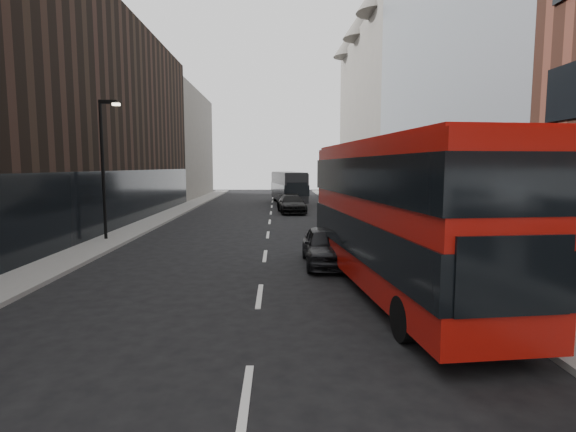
{
  "coord_description": "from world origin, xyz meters",
  "views": [
    {
      "loc": [
        0.54,
        -5.06,
        3.85
      ],
      "look_at": [
        0.83,
        7.12,
        2.5
      ],
      "focal_mm": 28.0,
      "sensor_mm": 36.0,
      "label": 1
    }
  ],
  "objects": [
    {
      "name": "sidewalk_right",
      "position": [
        7.5,
        25.0,
        0.07
      ],
      "size": [
        3.0,
        80.0,
        0.15
      ],
      "primitive_type": "cube",
      "color": "slate",
      "rests_on": "ground"
    },
    {
      "name": "street_lamp",
      "position": [
        -8.22,
        18.0,
        4.18
      ],
      "size": [
        1.06,
        0.22,
        7.0
      ],
      "color": "black",
      "rests_on": "sidewalk_left"
    },
    {
      "name": "sidewalk_left",
      "position": [
        -8.0,
        25.0,
        0.07
      ],
      "size": [
        2.0,
        80.0,
        0.15
      ],
      "primitive_type": "cube",
      "color": "slate",
      "rests_on": "ground"
    },
    {
      "name": "building_modern_block",
      "position": [
        11.47,
        21.0,
        9.9
      ],
      "size": [
        5.03,
        22.0,
        20.0
      ],
      "color": "gray",
      "rests_on": "ground"
    },
    {
      "name": "building_victorian",
      "position": [
        11.38,
        44.0,
        9.66
      ],
      "size": [
        6.5,
        24.0,
        21.0
      ],
      "color": "slate",
      "rests_on": "ground"
    },
    {
      "name": "car_b",
      "position": [
        3.98,
        20.81,
        0.74
      ],
      "size": [
        2.03,
        4.64,
        1.48
      ],
      "primitive_type": "imported",
      "rotation": [
        0.0,
        0.0,
        -0.1
      ],
      "color": "gray",
      "rests_on": "ground"
    },
    {
      "name": "car_a",
      "position": [
        2.46,
        12.26,
        0.75
      ],
      "size": [
        1.78,
        4.41,
        1.5
      ],
      "primitive_type": "imported",
      "rotation": [
        0.0,
        0.0,
        0.0
      ],
      "color": "black",
      "rests_on": "ground"
    },
    {
      "name": "grey_bus",
      "position": [
        1.69,
        41.65,
        1.75
      ],
      "size": [
        3.74,
        10.31,
        3.27
      ],
      "rotation": [
        0.0,
        0.0,
        0.14
      ],
      "color": "black",
      "rests_on": "ground"
    },
    {
      "name": "red_bus",
      "position": [
        4.1,
        8.13,
        2.56
      ],
      "size": [
        3.79,
        11.59,
        4.61
      ],
      "rotation": [
        0.0,
        0.0,
        0.1
      ],
      "color": "#990F09",
      "rests_on": "ground"
    },
    {
      "name": "building_left_far",
      "position": [
        -11.5,
        52.0,
        6.5
      ],
      "size": [
        5.0,
        20.0,
        13.0
      ],
      "primitive_type": "cube",
      "color": "slate",
      "rests_on": "ground"
    },
    {
      "name": "building_left_mid",
      "position": [
        -11.5,
        30.0,
        7.0
      ],
      "size": [
        5.0,
        24.0,
        14.0
      ],
      "primitive_type": "cube",
      "color": "black",
      "rests_on": "ground"
    },
    {
      "name": "car_c",
      "position": [
        1.71,
        32.13,
        0.75
      ],
      "size": [
        2.57,
        5.33,
        1.5
      ],
      "primitive_type": "imported",
      "rotation": [
        0.0,
        0.0,
        0.09
      ],
      "color": "black",
      "rests_on": "ground"
    }
  ]
}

